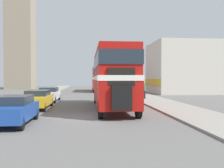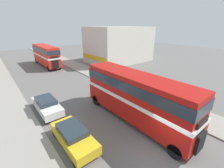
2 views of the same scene
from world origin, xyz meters
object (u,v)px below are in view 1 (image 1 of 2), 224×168
(double_decker_bus, at_px, (112,75))
(pedestrian_walking, at_px, (144,89))
(bicycle_on_pavement, at_px, (140,92))
(bus_distant, at_px, (100,77))
(car_parked_far, at_px, (49,94))
(car_parked_mid, at_px, (38,99))
(church_tower, at_px, (20,5))
(car_parked_near, at_px, (13,110))

(double_decker_bus, relative_size, pedestrian_walking, 6.24)
(bicycle_on_pavement, bearing_deg, bus_distant, 111.74)
(car_parked_far, bearing_deg, bus_distant, 72.69)
(car_parked_mid, height_order, church_tower, church_tower)
(bus_distant, distance_m, bicycle_on_pavement, 12.96)
(bus_distant, height_order, car_parked_near, bus_distant)
(bicycle_on_pavement, height_order, church_tower, church_tower)
(car_parked_near, bearing_deg, pedestrian_walking, 54.07)
(pedestrian_walking, bearing_deg, car_parked_near, -125.93)
(pedestrian_walking, height_order, church_tower, church_tower)
(car_parked_far, bearing_deg, church_tower, 109.27)
(car_parked_near, bearing_deg, bus_distant, 79.53)
(car_parked_near, xyz_separation_m, car_parked_mid, (-0.07, 6.52, -0.01))
(double_decker_bus, height_order, bus_distant, double_decker_bus)
(bicycle_on_pavement, distance_m, church_tower, 36.72)
(car_parked_near, distance_m, church_tower, 47.84)
(car_parked_mid, bearing_deg, double_decker_bus, -6.32)
(car_parked_near, height_order, car_parked_mid, car_parked_near)
(car_parked_mid, xyz_separation_m, car_parked_far, (-0.05, 5.75, 0.00))
(pedestrian_walking, bearing_deg, car_parked_mid, -144.90)
(car_parked_far, relative_size, bicycle_on_pavement, 2.60)
(pedestrian_walking, bearing_deg, car_parked_far, -173.57)
(double_decker_bus, relative_size, bus_distant, 1.05)
(pedestrian_walking, xyz_separation_m, church_tower, (-20.61, 29.79, 17.12))
(car_parked_mid, distance_m, church_tower, 42.04)
(car_parked_far, bearing_deg, bicycle_on_pavement, 33.15)
(pedestrian_walking, height_order, bicycle_on_pavement, pedestrian_walking)
(car_parked_near, height_order, bicycle_on_pavement, car_parked_near)
(church_tower, bearing_deg, double_decker_bus, -66.16)
(car_parked_near, height_order, pedestrian_walking, pedestrian_walking)
(car_parked_mid, xyz_separation_m, pedestrian_walking, (9.76, 6.86, 0.39))
(car_parked_near, bearing_deg, car_parked_mid, 90.58)
(double_decker_bus, bearing_deg, pedestrian_walking, 61.02)
(car_parked_far, distance_m, pedestrian_walking, 9.88)
(bus_distant, height_order, pedestrian_walking, bus_distant)
(bus_distant, height_order, church_tower, church_tower)
(car_parked_near, distance_m, pedestrian_walking, 16.53)
(pedestrian_walking, bearing_deg, bus_distant, 102.56)
(car_parked_near, height_order, church_tower, church_tower)
(double_decker_bus, distance_m, church_tower, 43.66)
(bus_distant, bearing_deg, car_parked_mid, -103.31)
(double_decker_bus, bearing_deg, bus_distant, 89.55)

